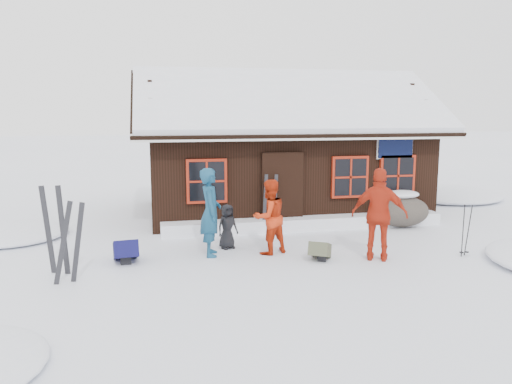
# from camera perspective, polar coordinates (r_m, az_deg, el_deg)

# --- Properties ---
(ground) EXTENTS (120.00, 120.00, 0.00)m
(ground) POSITION_cam_1_polar(r_m,az_deg,el_deg) (10.92, 1.71, -7.35)
(ground) COLOR white
(ground) RESTS_ON ground
(mountain_hut) EXTENTS (8.90, 6.09, 4.42)m
(mountain_hut) POSITION_cam_1_polar(r_m,az_deg,el_deg) (15.74, 2.75, 3.59)
(mountain_hut) COLOR black
(mountain_hut) RESTS_ON ground
(snow_drift) EXTENTS (7.60, 0.60, 0.35)m
(snow_drift) POSITION_cam_1_polar(r_m,az_deg,el_deg) (13.37, 5.68, -3.53)
(snow_drift) COLOR white
(snow_drift) RESTS_ON ground
(snow_mounds) EXTENTS (20.60, 13.20, 0.48)m
(snow_mounds) POSITION_cam_1_polar(r_m,az_deg,el_deg) (13.10, 6.82, -4.60)
(snow_mounds) COLOR white
(snow_mounds) RESTS_ON ground
(skier_teal) EXTENTS (0.51, 0.73, 1.92)m
(skier_teal) POSITION_cam_1_polar(r_m,az_deg,el_deg) (10.81, -5.22, -2.31)
(skier_teal) COLOR navy
(skier_teal) RESTS_ON ground
(skier_orange_left) EXTENTS (0.98, 0.89, 1.65)m
(skier_orange_left) POSITION_cam_1_polar(r_m,az_deg,el_deg) (10.94, 1.52, -2.86)
(skier_orange_left) COLOR red
(skier_orange_left) RESTS_ON ground
(skier_orange_right) EXTENTS (1.24, 0.95, 1.96)m
(skier_orange_right) POSITION_cam_1_polar(r_m,az_deg,el_deg) (10.72, 13.93, -2.54)
(skier_orange_right) COLOR #B72812
(skier_orange_right) RESTS_ON ground
(skier_crouched) EXTENTS (0.59, 0.50, 1.03)m
(skier_crouched) POSITION_cam_1_polar(r_m,az_deg,el_deg) (11.42, -3.29, -3.95)
(skier_crouched) COLOR black
(skier_crouched) RESTS_ON ground
(boulder) EXTENTS (1.53, 1.15, 0.89)m
(boulder) POSITION_cam_1_polar(r_m,az_deg,el_deg) (14.16, 16.25, -1.99)
(boulder) COLOR #4E473E
(boulder) RESTS_ON ground
(ski_pair_left) EXTENTS (0.64, 0.24, 1.57)m
(ski_pair_left) POSITION_cam_1_polar(r_m,az_deg,el_deg) (9.68, -20.46, -5.53)
(ski_pair_left) COLOR black
(ski_pair_left) RESTS_ON ground
(ski_pair_mid) EXTENTS (0.50, 0.18, 1.78)m
(ski_pair_mid) POSITION_cam_1_polar(r_m,az_deg,el_deg) (10.33, -21.94, -4.18)
(ski_pair_mid) COLOR black
(ski_pair_mid) RESTS_ON ground
(ski_pair_right) EXTENTS (0.42, 0.11, 1.56)m
(ski_pair_right) POSITION_cam_1_polar(r_m,az_deg,el_deg) (12.95, 1.59, -1.40)
(ski_pair_right) COLOR black
(ski_pair_right) RESTS_ON ground
(ski_poles) EXTENTS (0.21, 0.10, 1.17)m
(ski_poles) POSITION_cam_1_polar(r_m,az_deg,el_deg) (11.72, 22.83, -4.17)
(ski_poles) COLOR black
(ski_poles) RESTS_ON ground
(backpack_blue) EXTENTS (0.56, 0.70, 0.35)m
(backpack_blue) POSITION_cam_1_polar(r_m,az_deg,el_deg) (10.82, -14.65, -6.84)
(backpack_blue) COLOR #100F43
(backpack_blue) RESTS_ON ground
(backpack_olive) EXTENTS (0.62, 0.67, 0.29)m
(backpack_olive) POSITION_cam_1_polar(r_m,az_deg,el_deg) (10.72, 7.31, -6.93)
(backpack_olive) COLOR #484B35
(backpack_olive) RESTS_ON ground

